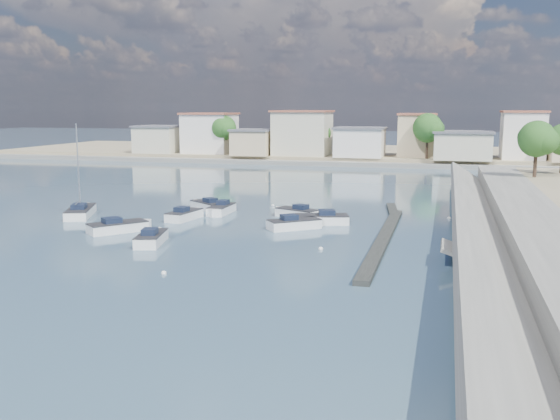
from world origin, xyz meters
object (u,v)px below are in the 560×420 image
at_px(motorboat_a, 152,238).
at_px(motorboat_e, 186,215).
at_px(sailboat, 81,211).
at_px(motorboat_g, 221,210).
at_px(motorboat_h, 297,224).
at_px(motorboat_c, 207,206).
at_px(motorboat_b, 121,227).
at_px(motorboat_f, 295,213).
at_px(motorboat_d, 318,220).

bearing_deg(motorboat_a, motorboat_e, 99.40).
bearing_deg(motorboat_e, sailboat, -175.84).
bearing_deg(motorboat_e, motorboat_g, 59.75).
bearing_deg(motorboat_e, motorboat_h, -8.91).
relative_size(motorboat_e, sailboat, 0.53).
bearing_deg(sailboat, motorboat_c, 32.30).
bearing_deg(motorboat_c, motorboat_g, -42.94).
xyz_separation_m(motorboat_a, motorboat_c, (-1.87, 16.02, 0.00)).
bearing_deg(motorboat_b, motorboat_c, 77.79).
relative_size(motorboat_f, motorboat_h, 1.00).
distance_m(motorboat_a, motorboat_b, 5.74).
xyz_separation_m(motorboat_e, motorboat_g, (2.12, 3.63, 0.00)).
height_order(motorboat_b, motorboat_g, same).
height_order(motorboat_d, sailboat, sailboat).
bearing_deg(sailboat, motorboat_h, -2.57).
distance_m(motorboat_a, motorboat_d, 15.46).
xyz_separation_m(motorboat_e, motorboat_f, (9.58, 3.81, -0.00)).
height_order(motorboat_a, sailboat, sailboat).
height_order(motorboat_f, motorboat_g, same).
height_order(motorboat_b, motorboat_e, same).
xyz_separation_m(motorboat_g, motorboat_h, (8.91, -5.36, -0.00)).
distance_m(motorboat_c, motorboat_f, 9.95).
height_order(motorboat_d, motorboat_e, same).
height_order(motorboat_d, motorboat_h, same).
height_order(motorboat_c, sailboat, sailboat).
bearing_deg(sailboat, motorboat_e, 4.16).
xyz_separation_m(motorboat_d, motorboat_e, (-12.40, -0.91, 0.00)).
distance_m(motorboat_b, motorboat_e, 7.39).
bearing_deg(motorboat_e, motorboat_f, 21.71).
height_order(motorboat_a, motorboat_g, same).
bearing_deg(motorboat_b, sailboat, 141.58).
bearing_deg(motorboat_d, motorboat_c, 158.88).
relative_size(motorboat_d, motorboat_e, 1.14).
xyz_separation_m(motorboat_c, motorboat_e, (0.17, -5.77, -0.00)).
distance_m(motorboat_e, sailboat, 10.53).
height_order(motorboat_b, motorboat_f, same).
xyz_separation_m(motorboat_e, motorboat_h, (11.03, -1.73, 0.00)).
bearing_deg(motorboat_a, motorboat_g, 88.26).
bearing_deg(motorboat_d, motorboat_f, 134.18).
height_order(motorboat_c, motorboat_e, same).
distance_m(motorboat_h, sailboat, 21.56).
bearing_deg(sailboat, motorboat_g, 19.21).
bearing_deg(motorboat_g, motorboat_c, 137.06).
bearing_deg(motorboat_a, motorboat_c, 96.67).
bearing_deg(motorboat_h, motorboat_a, -137.59).
distance_m(motorboat_b, motorboat_f, 16.38).
bearing_deg(motorboat_f, motorboat_a, -119.26).
height_order(motorboat_h, sailboat, sailboat).
height_order(motorboat_b, motorboat_d, same).
bearing_deg(motorboat_c, motorboat_d, -21.12).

